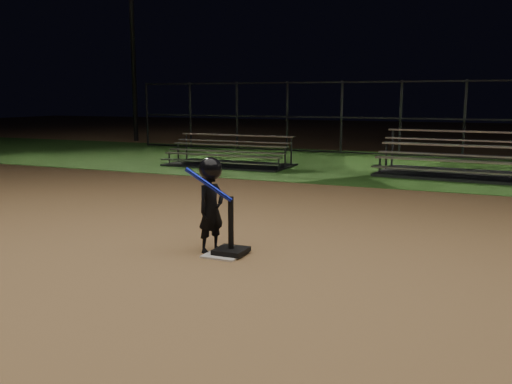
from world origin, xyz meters
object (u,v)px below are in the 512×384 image
object	(u,v)px
batting_tee	(231,243)
bleacher_right	(473,168)
bleacher_left	(229,160)
light_pole_left	(131,27)
home_plate	(224,255)
child_batter	(211,202)

from	to	relation	value
batting_tee	bleacher_right	xyz separation A→B (m)	(2.45, 8.53, 0.08)
bleacher_left	light_pole_left	bearing A→B (deg)	140.38
home_plate	bleacher_right	distance (m)	8.96
bleacher_left	bleacher_right	distance (m)	6.53
home_plate	bleacher_left	world-z (taller)	bleacher_left
bleacher_left	light_pole_left	size ratio (longest dim) A/B	0.43
child_batter	bleacher_left	size ratio (longest dim) A/B	0.34
home_plate	bleacher_right	size ratio (longest dim) A/B	0.10
bleacher_right	light_pole_left	distance (m)	16.54
batting_tee	light_pole_left	xyz separation A→B (m)	(-12.07, 14.88, 4.79)
light_pole_left	bleacher_right	bearing A→B (deg)	-23.62
batting_tee	child_batter	distance (m)	0.57
child_batter	bleacher_left	world-z (taller)	child_batter
batting_tee	bleacher_left	bearing A→B (deg)	116.42
bleacher_left	bleacher_right	world-z (taller)	bleacher_right
batting_tee	light_pole_left	bearing A→B (deg)	129.04
child_batter	bleacher_right	size ratio (longest dim) A/B	0.26
batting_tee	child_batter	world-z (taller)	child_batter
child_batter	bleacher_left	distance (m)	8.99
home_plate	light_pole_left	distance (m)	19.79
child_batter	home_plate	bearing A→B (deg)	-91.05
light_pole_left	bleacher_left	bearing A→B (deg)	-39.95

